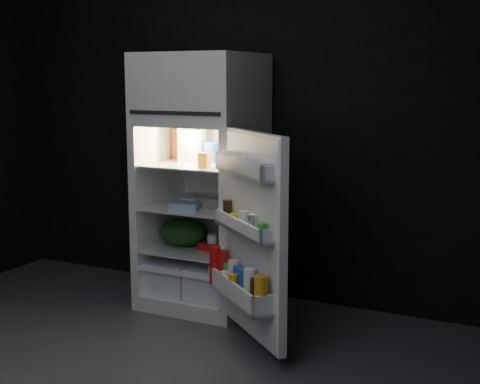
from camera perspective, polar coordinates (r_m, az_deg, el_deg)
The scene contains 17 objects.
floor at distance 3.86m, azimuth -11.66°, elevation -15.20°, with size 4.00×3.40×0.00m, color #48484D.
wall_back at distance 4.95m, azimuth 0.11°, elevation 6.67°, with size 4.00×0.00×2.70m, color black.
refrigerator at distance 4.71m, azimuth -3.15°, elevation 1.67°, with size 0.76×0.71×1.78m.
fridge_door at distance 3.92m, azimuth 0.81°, elevation -4.16°, with size 0.67×0.61×1.22m.
milk_jug at distance 4.73m, azimuth -4.14°, elevation 4.03°, with size 0.16×0.16×0.24m, color white.
mayo_jar at distance 4.70m, azimuth -2.32°, elevation 3.39°, with size 0.12×0.12×0.14m, color #1F48AB.
jam_jar at distance 4.55m, azimuth -0.36°, elevation 3.13°, with size 0.10×0.10×0.13m, color black.
amber_bottle at distance 4.91m, azimuth -5.41°, elevation 4.10°, with size 0.08×0.08×0.22m, color #B44B1C.
small_carton at distance 4.43m, azimuth -3.07°, elevation 2.73°, with size 0.07×0.05×0.10m, color orange.
egg_carton at distance 4.64m, azimuth -2.49°, elevation -0.88°, with size 0.30×0.11×0.07m, color gray.
pie at distance 4.83m, azimuth -3.53°, elevation -0.65°, with size 0.29×0.29×0.04m, color tan.
flat_package at distance 4.60m, azimuth -4.79°, elevation -1.19°, with size 0.20×0.10×0.04m, color #7C9FC0.
wrapped_pkg at distance 4.76m, azimuth -0.31°, elevation -0.72°, with size 0.13×0.11×0.05m, color beige.
produce_bag at distance 4.80m, azimuth -4.87°, elevation -3.42°, with size 0.36×0.30×0.20m, color #193815.
yogurt_tray at distance 4.66m, azimuth -1.73°, elevation -4.74°, with size 0.29×0.16×0.05m, color red.
small_can_red at distance 4.85m, azimuth -0.45°, elevation -3.92°, with size 0.07×0.07×0.09m, color red.
small_can_silver at distance 4.78m, azimuth 0.24°, elevation -4.11°, with size 0.07×0.07×0.09m, color silver.
Camera 1 is at (2.21, -2.72, 1.62)m, focal length 50.00 mm.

